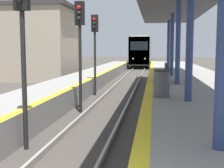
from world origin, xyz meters
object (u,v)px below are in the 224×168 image
Objects in this scene: train at (142,51)px; signal_near at (22,27)px; signal_far at (95,39)px; bench at (163,71)px; signal_mid at (80,35)px; trash_bin at (162,83)px.

train is 42.96m from signal_near.
signal_far is 2.18× the size of bench.
bench is (3.63, 8.84, -1.65)m from signal_near.
signal_near and signal_mid have the same top height.
signal_far is (-0.00, 9.28, 0.00)m from signal_near.
signal_mid reaches higher than trash_bin.
signal_far reaches higher than bench.
signal_mid is (0.30, 4.64, 0.00)m from signal_near.
signal_near is at bearing -90.00° from signal_far.
signal_far is at bearing 93.69° from signal_mid.
signal_near is 1.00× the size of signal_far.
signal_near is (-1.31, -42.93, 0.83)m from train.
train is 11.88× the size of bench.
train is at bearing 93.06° from trash_bin.
signal_mid is 1.00× the size of signal_far.
train is 39.61m from trash_bin.
signal_near is 9.70m from bench.
signal_far is (-0.30, 4.64, 0.00)m from signal_mid.
train is 5.46× the size of signal_far.
bench is (3.63, -0.44, -1.65)m from signal_far.
bench is at bearing 67.67° from signal_near.
signal_mid is 4.65m from signal_far.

